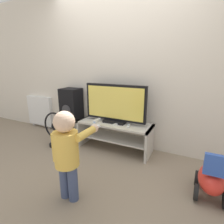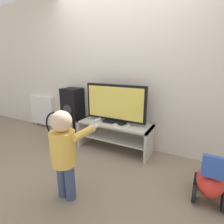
{
  "view_description": "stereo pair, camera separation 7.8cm",
  "coord_description": "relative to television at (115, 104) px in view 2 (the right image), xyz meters",
  "views": [
    {
      "loc": [
        1.14,
        -2.17,
        1.37
      ],
      "look_at": [
        0.0,
        0.13,
        0.66
      ],
      "focal_mm": 28.0,
      "sensor_mm": 36.0,
      "label": 1
    },
    {
      "loc": [
        1.21,
        -2.14,
        1.37
      ],
      "look_at": [
        0.0,
        0.13,
        0.66
      ],
      "focal_mm": 28.0,
      "sensor_mm": 36.0,
      "label": 2
    }
  ],
  "objects": [
    {
      "name": "ground_plane",
      "position": [
        0.0,
        -0.23,
        -0.76
      ],
      "size": [
        16.0,
        16.0,
        0.0
      ],
      "primitive_type": "plane",
      "color": "gray"
    },
    {
      "name": "wall_back",
      "position": [
        0.0,
        0.28,
        0.54
      ],
      "size": [
        10.0,
        0.06,
        2.6
      ],
      "color": "silver",
      "rests_on": "ground_plane"
    },
    {
      "name": "tv_stand",
      "position": [
        0.0,
        -0.02,
        -0.45
      ],
      "size": [
        1.2,
        0.43,
        0.46
      ],
      "color": "beige",
      "rests_on": "ground_plane"
    },
    {
      "name": "television",
      "position": [
        0.0,
        0.0,
        0.0
      ],
      "size": [
        1.01,
        0.2,
        0.61
      ],
      "color": "black",
      "rests_on": "tv_stand"
    },
    {
      "name": "game_console",
      "position": [
        -0.27,
        -0.1,
        -0.28
      ],
      "size": [
        0.05,
        0.2,
        0.05
      ],
      "color": "white",
      "rests_on": "tv_stand"
    },
    {
      "name": "remote_primary",
      "position": [
        0.27,
        -0.09,
        -0.29
      ],
      "size": [
        0.06,
        0.13,
        0.03
      ],
      "color": "white",
      "rests_on": "tv_stand"
    },
    {
      "name": "remote_secondary",
      "position": [
        0.08,
        -0.09,
        -0.29
      ],
      "size": [
        0.09,
        0.13,
        0.03
      ],
      "color": "white",
      "rests_on": "tv_stand"
    },
    {
      "name": "child",
      "position": [
        0.06,
        -1.21,
        -0.2
      ],
      "size": [
        0.36,
        0.52,
        0.95
      ],
      "color": "#3F4C72",
      "rests_on": "ground_plane"
    },
    {
      "name": "speaker_tower",
      "position": [
        -0.93,
        0.08,
        -0.13
      ],
      "size": [
        0.34,
        0.31,
        0.94
      ],
      "color": "black",
      "rests_on": "ground_plane"
    },
    {
      "name": "floor_fan",
      "position": [
        -0.95,
        -0.34,
        -0.5
      ],
      "size": [
        0.49,
        0.25,
        0.6
      ],
      "color": "black",
      "rests_on": "ground_plane"
    },
    {
      "name": "ride_on_toy",
      "position": [
        1.38,
        -0.53,
        -0.56
      ],
      "size": [
        0.3,
        0.47,
        0.54
      ],
      "color": "red",
      "rests_on": "ground_plane"
    },
    {
      "name": "radiator",
      "position": [
        -1.92,
        0.21,
        -0.39
      ],
      "size": [
        0.67,
        0.08,
        0.69
      ],
      "color": "white",
      "rests_on": "ground_plane"
    }
  ]
}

